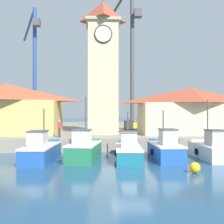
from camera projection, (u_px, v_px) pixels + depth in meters
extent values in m
plane|color=navy|center=(132.00, 167.00, 16.57)|extent=(300.00, 300.00, 0.00)
cube|color=gray|center=(110.00, 130.00, 42.73)|extent=(120.00, 40.00, 1.17)
cube|color=#2356A8|center=(41.00, 154.00, 18.54)|extent=(2.11, 5.06, 1.06)
cube|color=#2356A8|center=(49.00, 141.00, 20.76)|extent=(1.53, 0.71, 0.24)
cube|color=silver|center=(41.00, 146.00, 18.54)|extent=(2.17, 5.12, 0.12)
cube|color=beige|center=(38.00, 139.00, 17.68)|extent=(1.16, 1.55, 0.98)
cube|color=#4C4C51|center=(38.00, 131.00, 17.68)|extent=(1.24, 1.64, 0.08)
cylinder|color=#4C4742|center=(44.00, 126.00, 19.16)|extent=(0.10, 0.10, 2.55)
torus|color=black|center=(29.00, 153.00, 18.80)|extent=(0.16, 0.53, 0.52)
cube|color=#237A4C|center=(84.00, 152.00, 18.82)|extent=(2.53, 4.32, 1.16)
cube|color=#237A4C|center=(89.00, 140.00, 20.59)|extent=(1.65, 0.87, 0.24)
cube|color=silver|center=(84.00, 144.00, 18.82)|extent=(2.60, 4.39, 0.12)
cube|color=silver|center=(82.00, 137.00, 18.11)|extent=(1.31, 1.39, 0.94)
cube|color=#4C4C51|center=(82.00, 130.00, 18.12)|extent=(1.40, 1.49, 0.08)
cylinder|color=#4C4742|center=(86.00, 119.00, 19.33)|extent=(0.10, 0.10, 3.35)
torus|color=black|center=(71.00, 152.00, 19.14)|extent=(0.21, 0.53, 0.52)
cube|color=#196B7F|center=(128.00, 154.00, 19.02)|extent=(2.06, 5.29, 0.92)
cube|color=#196B7F|center=(127.00, 142.00, 21.36)|extent=(1.48, 0.70, 0.24)
cube|color=silver|center=(128.00, 147.00, 19.02)|extent=(2.13, 5.35, 0.12)
cube|color=silver|center=(129.00, 140.00, 18.11)|extent=(1.13, 1.62, 1.02)
cube|color=#4C4C51|center=(129.00, 132.00, 18.11)|extent=(1.21, 1.71, 0.08)
cylinder|color=#4C4742|center=(128.00, 128.00, 19.67)|extent=(0.10, 0.10, 2.51)
torus|color=black|center=(115.00, 153.00, 19.29)|extent=(0.16, 0.53, 0.52)
cube|color=#2356A8|center=(165.00, 152.00, 19.18)|extent=(1.77, 4.49, 1.09)
cube|color=#2356A8|center=(159.00, 140.00, 21.18)|extent=(1.49, 0.60, 0.24)
cube|color=silver|center=(165.00, 144.00, 19.18)|extent=(1.83, 4.55, 0.12)
cube|color=#B2ADA3|center=(168.00, 137.00, 18.40)|extent=(1.06, 1.35, 1.04)
cube|color=#4C4C51|center=(168.00, 129.00, 18.40)|extent=(1.14, 1.43, 0.08)
cylinder|color=#4C4742|center=(163.00, 126.00, 19.75)|extent=(0.10, 0.10, 2.45)
torus|color=black|center=(152.00, 152.00, 19.35)|extent=(0.12, 0.52, 0.52)
cube|color=silver|center=(211.00, 152.00, 19.59)|extent=(1.93, 4.72, 0.99)
cube|color=silver|center=(200.00, 141.00, 21.69)|extent=(1.62, 0.61, 0.24)
cube|color=silver|center=(211.00, 145.00, 19.59)|extent=(2.00, 4.78, 0.12)
cube|color=#B2ADA3|center=(216.00, 138.00, 18.77)|extent=(1.15, 1.42, 1.05)
cube|color=#4C4C51|center=(216.00, 130.00, 18.77)|extent=(1.23, 1.50, 0.08)
cylinder|color=#4C4742|center=(208.00, 121.00, 20.18)|extent=(0.10, 0.10, 3.33)
torus|color=black|center=(196.00, 152.00, 19.77)|extent=(0.12, 0.52, 0.52)
cube|color=beige|center=(103.00, 79.00, 28.27)|extent=(3.13, 3.13, 11.76)
cube|color=tan|center=(103.00, 24.00, 28.28)|extent=(3.63, 3.63, 0.30)
pyramid|color=#A3472D|center=(103.00, 12.00, 28.28)|extent=(3.63, 3.63, 2.26)
cylinder|color=white|center=(103.00, 34.00, 26.66)|extent=(1.72, 0.12, 1.72)
torus|color=#332D23|center=(103.00, 34.00, 26.62)|extent=(1.84, 0.12, 1.84)
cube|color=tan|center=(5.00, 117.00, 28.04)|extent=(11.35, 6.55, 3.50)
pyramid|color=#B25133|center=(5.00, 92.00, 28.04)|extent=(11.75, 6.95, 1.89)
cube|color=beige|center=(191.00, 118.00, 28.34)|extent=(10.88, 5.27, 3.28)
pyramid|color=#A3472D|center=(191.00, 96.00, 28.34)|extent=(11.28, 5.67, 1.66)
cube|color=#353539|center=(132.00, 125.00, 35.14)|extent=(2.00, 2.00, 1.20)
cylinder|color=#4C4C51|center=(132.00, 58.00, 35.15)|extent=(0.56, 0.56, 16.74)
cylinder|color=#4C4C51|center=(117.00, 8.00, 38.34)|extent=(4.13, 6.93, 4.75)
cube|color=#4C4C4C|center=(138.00, 13.00, 34.14)|extent=(1.00, 1.00, 1.00)
cube|color=navy|center=(35.00, 124.00, 38.07)|extent=(2.00, 2.00, 1.20)
cylinder|color=#284C93|center=(35.00, 64.00, 38.08)|extent=(0.56, 0.56, 16.32)
cylinder|color=#284C93|center=(29.00, 26.00, 42.17)|extent=(4.12, 8.63, 2.72)
cube|color=#4C4C4C|center=(37.00, 23.00, 36.89)|extent=(1.00, 1.00, 1.00)
sphere|color=gold|center=(195.00, 168.00, 14.90)|extent=(0.63, 0.63, 0.63)
cylinder|color=#33333D|center=(135.00, 133.00, 23.69)|extent=(0.22, 0.22, 0.85)
cube|color=gold|center=(135.00, 125.00, 23.69)|extent=(0.34, 0.22, 0.56)
sphere|color=#9E7051|center=(135.00, 121.00, 23.70)|extent=(0.20, 0.20, 0.20)
cylinder|color=#33333D|center=(59.00, 133.00, 23.94)|extent=(0.22, 0.22, 0.85)
cube|color=red|center=(59.00, 125.00, 23.94)|extent=(0.34, 0.22, 0.56)
sphere|color=beige|center=(59.00, 121.00, 23.94)|extent=(0.20, 0.20, 0.20)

